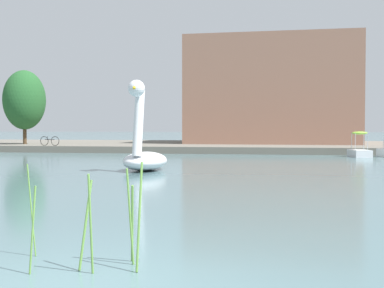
# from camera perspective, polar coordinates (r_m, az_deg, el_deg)

# --- Properties ---
(ground_plane) EXTENTS (425.25, 425.25, 0.00)m
(ground_plane) POSITION_cam_1_polar(r_m,az_deg,el_deg) (6.87, -12.32, -14.75)
(ground_plane) COLOR slate
(shore_bank_far) EXTENTS (154.78, 19.63, 0.51)m
(shore_bank_far) POSITION_cam_1_polar(r_m,az_deg,el_deg) (47.42, 6.48, -0.22)
(shore_bank_far) COLOR #6B665B
(shore_bank_far) RESTS_ON ground_plane
(swan_boat) EXTENTS (1.91, 3.58, 3.99)m
(swan_boat) POSITION_cam_1_polar(r_m,az_deg,el_deg) (23.51, -5.28, -1.02)
(swan_boat) COLOR white
(swan_boat) RESTS_ON ground_plane
(pedal_boat_lime) EXTENTS (1.39, 2.28, 1.68)m
(pedal_boat_lime) POSITION_cam_1_polar(r_m,az_deg,el_deg) (36.11, 17.93, -0.64)
(pedal_boat_lime) COLOR white
(pedal_boat_lime) RESTS_ON ground_plane
(tree_broadleaf_right) EXTENTS (4.12, 4.42, 6.36)m
(tree_broadleaf_right) POSITION_cam_1_polar(r_m,az_deg,el_deg) (47.02, -17.94, 4.62)
(tree_broadleaf_right) COLOR #4C3823
(tree_broadleaf_right) RESTS_ON shore_bank_far
(tree_broadleaf_left) EXTENTS (5.52, 5.75, 6.47)m
(tree_broadleaf_left) POSITION_cam_1_polar(r_m,az_deg,el_deg) (48.95, 3.55, 4.76)
(tree_broadleaf_left) COLOR #4C3823
(tree_broadleaf_left) RESTS_ON shore_bank_far
(bicycle_parked) EXTENTS (1.71, 0.31, 0.75)m
(bicycle_parked) POSITION_cam_1_polar(r_m,az_deg,el_deg) (42.17, -15.37, 0.32)
(bicycle_parked) COLOR black
(bicycle_parked) RESTS_ON shore_bank_far
(apartment_block) EXTENTS (15.37, 13.51, 9.43)m
(apartment_block) POSITION_cam_1_polar(r_m,az_deg,el_deg) (50.29, 8.94, 5.55)
(apartment_block) COLOR #996B56
(apartment_block) RESTS_ON shore_bank_far
(reed_clump_foreground) EXTENTS (1.94, 0.95, 1.49)m
(reed_clump_foreground) POSITION_cam_1_polar(r_m,az_deg,el_deg) (7.39, -9.95, -8.33)
(reed_clump_foreground) COLOR #669942
(reed_clump_foreground) RESTS_ON ground_plane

